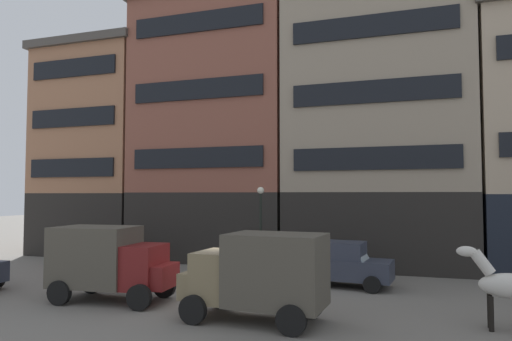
# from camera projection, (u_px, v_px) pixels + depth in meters

# --- Properties ---
(ground_plane) EXTENTS (120.00, 120.00, 0.00)m
(ground_plane) POSITION_uv_depth(u_px,v_px,m) (224.00, 304.00, 15.59)
(ground_plane) COLOR slate
(building_far_left) EXTENTS (7.50, 7.44, 13.41)m
(building_far_left) POSITION_uv_depth(u_px,v_px,m) (108.00, 150.00, 30.46)
(building_far_left) COLOR black
(building_far_left) RESTS_ON ground_plane
(building_center_left) EXTENTS (9.54, 7.44, 15.61)m
(building_center_left) POSITION_uv_depth(u_px,v_px,m) (221.00, 128.00, 28.00)
(building_center_left) COLOR black
(building_center_left) RESTS_ON ground_plane
(building_center_right) EXTENTS (9.81, 7.44, 17.28)m
(building_center_right) POSITION_uv_depth(u_px,v_px,m) (377.00, 106.00, 25.17)
(building_center_right) COLOR black
(building_center_right) RESTS_ON ground_plane
(draft_horse) EXTENTS (2.35, 0.72, 2.30)m
(draft_horse) POSITION_uv_depth(u_px,v_px,m) (508.00, 285.00, 12.59)
(draft_horse) COLOR beige
(draft_horse) RESTS_ON ground_plane
(delivery_truck_near) EXTENTS (4.46, 2.39, 2.62)m
(delivery_truck_near) POSITION_uv_depth(u_px,v_px,m) (110.00, 261.00, 16.16)
(delivery_truck_near) COLOR maroon
(delivery_truck_near) RESTS_ON ground_plane
(delivery_truck_far) EXTENTS (4.45, 2.37, 2.62)m
(delivery_truck_far) POSITION_uv_depth(u_px,v_px,m) (258.00, 273.00, 13.54)
(delivery_truck_far) COLOR #7A6B4C
(delivery_truck_far) RESTS_ON ground_plane
(sedan_dark) EXTENTS (3.81, 2.08, 1.83)m
(sedan_dark) POSITION_uv_depth(u_px,v_px,m) (100.00, 252.00, 22.54)
(sedan_dark) COLOR maroon
(sedan_dark) RESTS_ON ground_plane
(sedan_light) EXTENTS (3.85, 2.18, 1.83)m
(sedan_light) POSITION_uv_depth(u_px,v_px,m) (345.00, 264.00, 18.63)
(sedan_light) COLOR #333847
(sedan_light) RESTS_ON ground_plane
(streetlamp_curbside) EXTENTS (0.32, 0.32, 4.12)m
(streetlamp_curbside) POSITION_uv_depth(u_px,v_px,m) (261.00, 218.00, 20.85)
(streetlamp_curbside) COLOR black
(streetlamp_curbside) RESTS_ON ground_plane
(fire_hydrant_curbside) EXTENTS (0.24, 0.24, 0.83)m
(fire_hydrant_curbside) POSITION_uv_depth(u_px,v_px,m) (66.00, 256.00, 24.68)
(fire_hydrant_curbside) COLOR maroon
(fire_hydrant_curbside) RESTS_ON ground_plane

